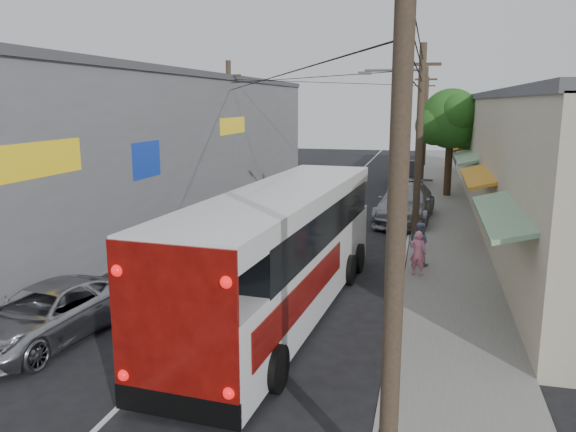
# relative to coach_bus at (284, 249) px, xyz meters

# --- Properties ---
(ground) EXTENTS (120.00, 120.00, 0.00)m
(ground) POSITION_rel_coach_bus_xyz_m (-1.84, -4.78, -1.80)
(ground) COLOR black
(ground) RESTS_ON ground
(sidewalk) EXTENTS (3.00, 80.00, 0.12)m
(sidewalk) POSITION_rel_coach_bus_xyz_m (4.66, 15.22, -1.74)
(sidewalk) COLOR slate
(sidewalk) RESTS_ON ground
(building_right) EXTENTS (7.09, 40.00, 6.25)m
(building_right) POSITION_rel_coach_bus_xyz_m (9.15, 17.22, 1.35)
(building_right) COLOR #BFB298
(building_right) RESTS_ON ground
(building_left) EXTENTS (7.20, 36.00, 7.25)m
(building_left) POSITION_rel_coach_bus_xyz_m (-10.33, 13.22, 1.85)
(building_left) COLOR gray
(building_left) RESTS_ON ground
(utility_poles) EXTENTS (11.80, 45.28, 8.00)m
(utility_poles) POSITION_rel_coach_bus_xyz_m (1.29, 15.55, 2.32)
(utility_poles) COLOR #473828
(utility_poles) RESTS_ON ground
(street_tree) EXTENTS (4.40, 4.00, 6.60)m
(street_tree) POSITION_rel_coach_bus_xyz_m (5.03, 21.24, 2.87)
(street_tree) COLOR #3F2B19
(street_tree) RESTS_ON ground
(coach_bus) EXTENTS (3.45, 12.24, 3.48)m
(coach_bus) POSITION_rel_coach_bus_xyz_m (0.00, 0.00, 0.00)
(coach_bus) COLOR white
(coach_bus) RESTS_ON ground
(jeepney) EXTENTS (2.87, 5.14, 1.36)m
(jeepney) POSITION_rel_coach_bus_xyz_m (-5.18, -3.29, -1.12)
(jeepney) COLOR #AEAEB4
(jeepney) RESTS_ON ground
(parked_suv) EXTENTS (3.01, 6.40, 1.81)m
(parked_suv) POSITION_rel_coach_bus_xyz_m (2.76, 13.22, -0.90)
(parked_suv) COLOR gray
(parked_suv) RESTS_ON ground
(parked_car_mid) EXTENTS (1.97, 4.30, 1.43)m
(parked_car_mid) POSITION_rel_coach_bus_xyz_m (2.55, 15.22, -1.09)
(parked_car_mid) COLOR #242328
(parked_car_mid) RESTS_ON ground
(parked_car_far) EXTENTS (1.96, 5.04, 1.63)m
(parked_car_far) POSITION_rel_coach_bus_xyz_m (2.34, 26.30, -0.99)
(parked_car_far) COLOR black
(parked_car_far) RESTS_ON ground
(pedestrian_near) EXTENTS (0.61, 0.46, 1.51)m
(pedestrian_near) POSITION_rel_coach_bus_xyz_m (3.56, 4.01, -0.93)
(pedestrian_near) COLOR pink
(pedestrian_near) RESTS_ON sidewalk
(pedestrian_far) EXTENTS (0.80, 0.65, 1.54)m
(pedestrian_far) POSITION_rel_coach_bus_xyz_m (3.56, 5.21, -0.91)
(pedestrian_far) COLOR #7D8FB6
(pedestrian_far) RESTS_ON sidewalk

